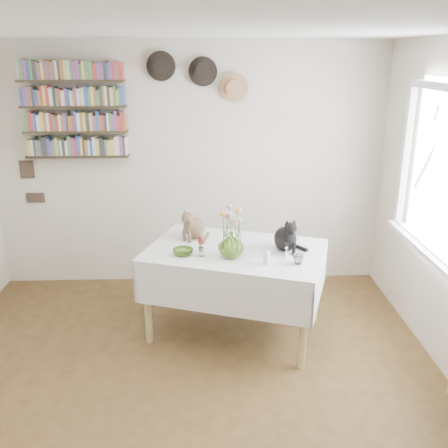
{
  "coord_description": "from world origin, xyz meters",
  "views": [
    {
      "loc": [
        0.16,
        -2.81,
        2.37
      ],
      "look_at": [
        0.31,
        1.03,
        1.05
      ],
      "focal_mm": 40.0,
      "sensor_mm": 36.0,
      "label": 1
    }
  ],
  "objects_px": {
    "black_cat": "(286,233)",
    "flower_vase": "(231,244)",
    "tabby_cat": "(195,222)",
    "dining_table": "(235,270)",
    "bookshelf_unit": "(74,110)"
  },
  "relations": [
    {
      "from": "dining_table",
      "to": "bookshelf_unit",
      "type": "height_order",
      "value": "bookshelf_unit"
    },
    {
      "from": "tabby_cat",
      "to": "flower_vase",
      "type": "relative_size",
      "value": 1.34
    },
    {
      "from": "dining_table",
      "to": "bookshelf_unit",
      "type": "xyz_separation_m",
      "value": [
        -1.51,
        1.03,
        1.25
      ]
    },
    {
      "from": "black_cat",
      "to": "flower_vase",
      "type": "xyz_separation_m",
      "value": [
        -0.46,
        -0.14,
        -0.05
      ]
    },
    {
      "from": "dining_table",
      "to": "tabby_cat",
      "type": "bearing_deg",
      "value": 139.58
    },
    {
      "from": "dining_table",
      "to": "tabby_cat",
      "type": "xyz_separation_m",
      "value": [
        -0.35,
        0.3,
        0.34
      ]
    },
    {
      "from": "tabby_cat",
      "to": "bookshelf_unit",
      "type": "bearing_deg",
      "value": -175.32
    },
    {
      "from": "bookshelf_unit",
      "to": "tabby_cat",
      "type": "bearing_deg",
      "value": -32.39
    },
    {
      "from": "dining_table",
      "to": "flower_vase",
      "type": "relative_size",
      "value": 7.79
    },
    {
      "from": "flower_vase",
      "to": "black_cat",
      "type": "bearing_deg",
      "value": 16.27
    },
    {
      "from": "black_cat",
      "to": "tabby_cat",
      "type": "bearing_deg",
      "value": 145.7
    },
    {
      "from": "tabby_cat",
      "to": "flower_vase",
      "type": "xyz_separation_m",
      "value": [
        0.3,
        -0.46,
        -0.04
      ]
    },
    {
      "from": "tabby_cat",
      "to": "black_cat",
      "type": "height_order",
      "value": "black_cat"
    },
    {
      "from": "black_cat",
      "to": "flower_vase",
      "type": "relative_size",
      "value": 1.43
    },
    {
      "from": "tabby_cat",
      "to": "flower_vase",
      "type": "bearing_deg",
      "value": -19.71
    }
  ]
}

